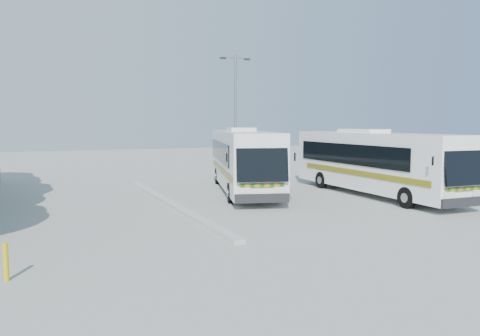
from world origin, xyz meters
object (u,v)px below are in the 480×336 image
lamppost (235,112)px  coach_adjacent (374,161)px  bollard (6,262)px  coach_main (243,158)px

lamppost → coach_adjacent: bearing=-58.7°
lamppost → bollard: size_ratio=8.77×
coach_adjacent → lamppost: bearing=120.0°
coach_main → bollard: 16.12m
coach_main → lamppost: (1.33, 4.08, 2.65)m
coach_adjacent → bollard: bearing=-155.3°
coach_adjacent → bollard: 18.59m
coach_adjacent → lamppost: lamppost is taller
bollard → coach_main: bearing=44.6°
coach_main → bollard: bearing=-118.8°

